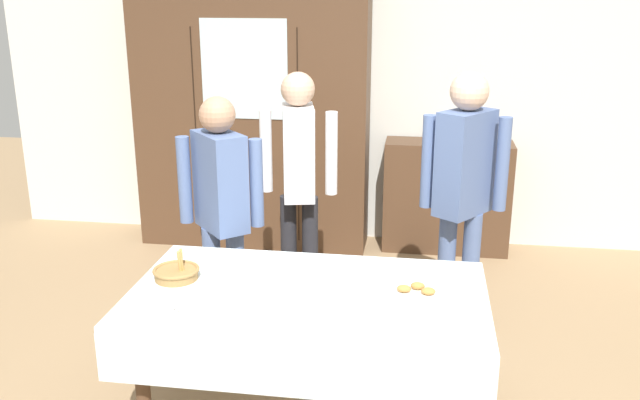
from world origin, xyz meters
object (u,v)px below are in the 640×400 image
at_px(spoon_mid_right, 317,320).
at_px(person_beside_shelf, 464,182).
at_px(spoon_center, 251,279).
at_px(spoon_near_left, 383,309).
at_px(book_stack, 450,135).
at_px(pastry_plate, 416,293).
at_px(person_by_cabinet, 299,169).
at_px(tea_cup_near_right, 286,270).
at_px(bookshelf_low, 446,196).
at_px(person_behind_table_left, 221,201).
at_px(tea_cup_front_edge, 320,294).
at_px(wall_cabinet, 253,119).
at_px(tea_cup_near_left, 244,259).
at_px(tea_cup_back_edge, 265,309).
at_px(tea_cup_mid_left, 338,276).
at_px(bread_basket, 176,273).
at_px(dining_table, 307,312).

distance_m(spoon_mid_right, person_beside_shelf, 1.53).
xyz_separation_m(spoon_center, spoon_near_left, (0.70, -0.24, 0.00)).
xyz_separation_m(book_stack, person_beside_shelf, (0.03, -1.57, 0.05)).
height_order(pastry_plate, person_by_cabinet, person_by_cabinet).
bearing_deg(spoon_center, tea_cup_near_right, 25.67).
xyz_separation_m(bookshelf_low, spoon_center, (-1.07, -2.50, 0.28)).
distance_m(book_stack, person_beside_shelf, 1.57).
relative_size(spoon_center, person_behind_table_left, 0.08).
xyz_separation_m(book_stack, tea_cup_front_edge, (-0.68, -2.68, -0.23)).
relative_size(tea_cup_near_right, spoon_center, 1.09).
bearing_deg(wall_cabinet, spoon_mid_right, -70.80).
relative_size(spoon_mid_right, person_beside_shelf, 0.07).
bearing_deg(spoon_near_left, person_behind_table_left, 139.84).
xyz_separation_m(book_stack, pastry_plate, (-0.22, -2.57, -0.24)).
height_order(book_stack, tea_cup_near_left, book_stack).
xyz_separation_m(spoon_near_left, person_by_cabinet, (-0.66, 1.45, 0.26)).
bearing_deg(bookshelf_low, person_by_cabinet, -128.51).
bearing_deg(wall_cabinet, tea_cup_near_right, -72.37).
relative_size(bookshelf_low, person_beside_shelf, 0.61).
xyz_separation_m(tea_cup_near_right, person_by_cabinet, (-0.13, 1.12, 0.24)).
relative_size(tea_cup_back_edge, tea_cup_front_edge, 1.00).
distance_m(tea_cup_near_right, tea_cup_front_edge, 0.34).
distance_m(tea_cup_near_right, person_behind_table_left, 0.76).
bearing_deg(person_beside_shelf, tea_cup_back_edge, -125.83).
xyz_separation_m(tea_cup_mid_left, bread_basket, (-0.82, -0.10, 0.01)).
bearing_deg(tea_cup_back_edge, tea_cup_front_edge, 40.02).
xyz_separation_m(wall_cabinet, spoon_mid_right, (0.99, -2.85, -0.36)).
bearing_deg(person_behind_table_left, person_by_cabinet, 57.87).
height_order(dining_table, tea_cup_near_right, tea_cup_near_right).
distance_m(dining_table, tea_cup_near_left, 0.54).
distance_m(bookshelf_low, spoon_near_left, 2.78).
bearing_deg(person_by_cabinet, book_stack, 51.49).
distance_m(dining_table, tea_cup_back_edge, 0.30).
height_order(tea_cup_back_edge, person_by_cabinet, person_by_cabinet).
distance_m(tea_cup_near_right, bread_basket, 0.56).
relative_size(book_stack, spoon_center, 1.89).
distance_m(book_stack, spoon_center, 2.73).
relative_size(tea_cup_front_edge, spoon_center, 1.09).
bearing_deg(wall_cabinet, person_behind_table_left, -82.12).
bearing_deg(spoon_near_left, tea_cup_near_left, 150.71).
relative_size(dining_table, person_beside_shelf, 1.03).
distance_m(spoon_center, person_by_cabinet, 1.24).
height_order(book_stack, person_by_cabinet, person_by_cabinet).
xyz_separation_m(dining_table, tea_cup_mid_left, (0.13, 0.19, 0.12)).
distance_m(wall_cabinet, bread_basket, 2.53).
height_order(wall_cabinet, book_stack, wall_cabinet).
bearing_deg(person_beside_shelf, spoon_mid_right, -117.50).
relative_size(book_stack, person_by_cabinet, 0.14).
xyz_separation_m(wall_cabinet, tea_cup_front_edge, (0.97, -2.63, -0.33)).
distance_m(bread_basket, spoon_mid_right, 0.86).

